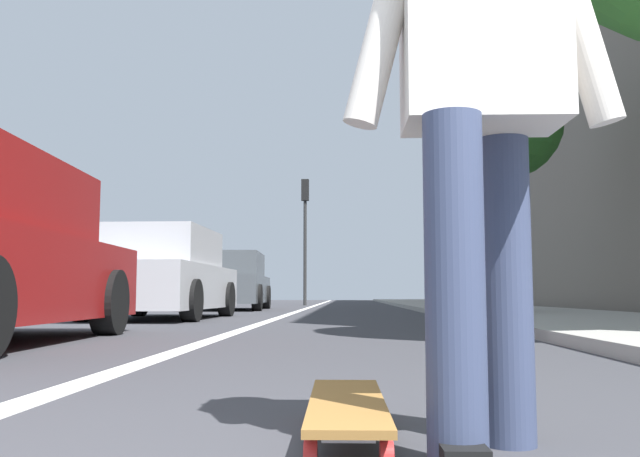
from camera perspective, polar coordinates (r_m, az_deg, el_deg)
ground_plane at (r=10.71m, az=1.69°, el=-7.68°), size 80.00×80.00×0.00m
lane_stripe_white at (r=20.74m, az=-0.94°, el=-6.65°), size 52.00×0.16×0.01m
sidewalk_curb at (r=18.99m, az=12.25°, el=-6.48°), size 52.00×3.20×0.10m
building_facade at (r=24.16m, az=16.20°, el=8.88°), size 40.00×1.20×12.66m
skateboard at (r=1.88m, az=2.27°, el=-14.76°), size 0.84×0.21×0.11m
skater_person at (r=1.83m, az=13.30°, el=11.86°), size 0.46×0.72×1.64m
parked_car_mid at (r=11.53m, az=-13.13°, el=-3.90°), size 4.18×1.92×1.47m
parked_car_far at (r=18.01m, az=-7.47°, el=-4.51°), size 4.38×1.97×1.48m
traffic_light at (r=25.37m, az=-1.26°, el=0.83°), size 0.33×0.28×4.70m
street_tree_mid at (r=12.75m, az=15.32°, el=8.30°), size 2.00×2.00×4.46m
pedestrian_distant at (r=13.75m, az=13.46°, el=-3.34°), size 0.44×0.68×1.56m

